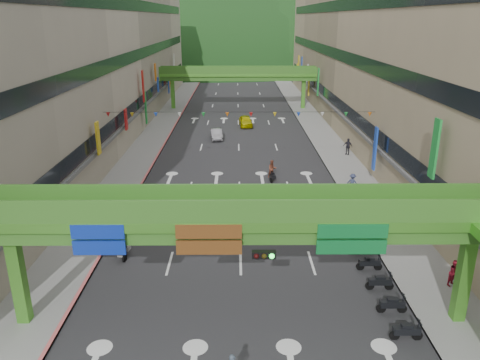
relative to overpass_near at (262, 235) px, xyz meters
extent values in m
cube|color=#28282B|center=(-0.93, 44.62, -5.20)|extent=(18.00, 140.00, 0.02)
cube|color=gray|center=(-11.93, 44.62, -5.13)|extent=(4.00, 140.00, 0.15)
cube|color=gray|center=(10.07, 44.62, -5.13)|extent=(4.00, 140.00, 0.15)
cube|color=#CC5959|center=(-10.03, 44.62, -5.12)|extent=(0.20, 140.00, 0.18)
cube|color=gray|center=(8.17, 44.62, -5.12)|extent=(0.20, 140.00, 0.18)
cube|color=#9E937F|center=(-19.93, 44.62, 4.29)|extent=(12.00, 95.00, 19.00)
cube|color=black|center=(-13.88, 44.62, -1.01)|extent=(0.08, 90.25, 1.40)
cube|color=black|center=(-13.88, 44.62, 4.99)|extent=(0.08, 90.25, 1.40)
cube|color=black|center=(-13.88, 44.62, 10.99)|extent=(0.08, 90.25, 1.40)
cube|color=gray|center=(18.07, 44.62, 4.29)|extent=(12.00, 95.00, 19.00)
cube|color=black|center=(12.02, 44.62, -1.01)|extent=(0.08, 90.25, 1.40)
cube|color=black|center=(12.02, 44.62, 4.99)|extent=(0.08, 90.25, 1.40)
cube|color=black|center=(12.02, 44.62, 10.99)|extent=(0.08, 90.25, 1.40)
cube|color=#4C9E2D|center=(-0.93, 0.62, 0.54)|extent=(28.00, 2.20, 0.50)
cube|color=#387223|center=(-0.93, 0.62, -0.06)|extent=(28.00, 1.76, 0.70)
cube|color=#4C9E2D|center=(-11.93, 0.62, -2.81)|extent=(0.60, 0.60, 4.80)
cube|color=#4C9E2D|center=(10.07, 0.62, -2.81)|extent=(0.60, 0.60, 4.80)
cube|color=#387223|center=(-0.93, -0.42, 1.34)|extent=(28.00, 0.12, 1.10)
cube|color=#387223|center=(-0.93, 1.66, 1.34)|extent=(28.00, 0.12, 1.10)
cube|color=navy|center=(-7.43, -0.46, -0.06)|extent=(2.40, 0.12, 1.50)
cube|color=#593314|center=(-2.43, -0.46, -0.06)|extent=(3.00, 0.12, 1.50)
cube|color=#0C5926|center=(4.07, -0.46, -0.06)|extent=(3.20, 0.12, 1.50)
cube|color=black|center=(0.07, -0.61, -0.71)|extent=(1.10, 0.28, 0.35)
cube|color=#4C9E2D|center=(-0.93, 59.62, 0.54)|extent=(28.00, 2.20, 0.50)
cube|color=#387223|center=(-0.93, 59.62, -0.06)|extent=(28.00, 1.76, 0.70)
cube|color=#4C9E2D|center=(-11.93, 59.62, -2.81)|extent=(0.60, 0.60, 4.80)
cube|color=#4C9E2D|center=(10.07, 59.62, -2.81)|extent=(0.60, 0.60, 4.80)
cube|color=#387223|center=(-0.93, 58.58, 1.34)|extent=(28.00, 0.12, 1.10)
cube|color=#387223|center=(-0.93, 60.66, 1.34)|extent=(28.00, 0.12, 1.10)
ellipsoid|color=#1C4419|center=(-15.93, 154.62, -5.21)|extent=(168.00, 140.00, 112.00)
ellipsoid|color=#1C4419|center=(24.07, 174.62, -5.21)|extent=(208.00, 176.00, 128.00)
cylinder|color=black|center=(-0.93, 24.62, 0.99)|extent=(26.00, 0.03, 0.03)
cone|color=red|center=(-13.43, 24.62, 0.74)|extent=(0.36, 0.36, 0.40)
cone|color=gold|center=(-11.16, 24.62, 0.74)|extent=(0.36, 0.36, 0.40)
cone|color=#193FB2|center=(-8.89, 24.62, 0.74)|extent=(0.36, 0.36, 0.40)
cone|color=silver|center=(-6.61, 24.62, 0.74)|extent=(0.36, 0.36, 0.40)
cone|color=#198C33|center=(-4.34, 24.62, 0.74)|extent=(0.36, 0.36, 0.40)
cone|color=orange|center=(-2.07, 24.62, 0.74)|extent=(0.36, 0.36, 0.40)
cone|color=red|center=(0.20, 24.62, 0.74)|extent=(0.36, 0.36, 0.40)
cone|color=gold|center=(2.48, 24.62, 0.74)|extent=(0.36, 0.36, 0.40)
cone|color=#193FB2|center=(4.75, 24.62, 0.74)|extent=(0.36, 0.36, 0.40)
cone|color=silver|center=(7.02, 24.62, 0.74)|extent=(0.36, 0.36, 0.40)
cone|color=#198C33|center=(9.29, 24.62, 0.74)|extent=(0.36, 0.36, 0.40)
cone|color=orange|center=(11.57, 24.62, 0.74)|extent=(0.36, 0.36, 0.40)
cube|color=black|center=(2.18, 22.41, -4.66)|extent=(0.63, 1.35, 0.35)
cube|color=black|center=(2.18, 22.41, -4.41)|extent=(0.42, 0.60, 0.18)
cube|color=black|center=(2.30, 22.95, -4.16)|extent=(0.55, 0.18, 0.06)
cylinder|color=black|center=(2.30, 22.95, -4.96)|extent=(0.21, 0.51, 0.50)
cylinder|color=black|center=(2.06, 21.87, -4.96)|extent=(0.21, 0.51, 0.50)
imported|color=brown|center=(2.18, 22.41, -4.00)|extent=(0.95, 0.81, 1.71)
cube|color=#97969E|center=(-8.43, 7.39, -4.66)|extent=(0.64, 1.35, 0.35)
cube|color=#97969E|center=(-8.43, 7.39, -4.41)|extent=(0.42, 0.60, 0.18)
cube|color=#97969E|center=(-8.56, 7.93, -4.16)|extent=(0.55, 0.18, 0.06)
cylinder|color=black|center=(-8.56, 7.93, -4.96)|extent=(0.21, 0.51, 0.50)
cylinder|color=black|center=(-8.31, 6.86, -4.96)|extent=(0.21, 0.51, 0.50)
imported|color=#242934|center=(-8.43, 7.39, -3.96)|extent=(1.12, 0.67, 1.80)
cube|color=maroon|center=(-6.65, 11.66, -4.66)|extent=(0.51, 1.33, 0.35)
cube|color=maroon|center=(-6.65, 11.66, -4.41)|extent=(0.37, 0.58, 0.18)
cube|color=maroon|center=(-6.72, 12.20, -4.16)|extent=(0.55, 0.13, 0.06)
cylinder|color=black|center=(-6.72, 12.20, -4.96)|extent=(0.16, 0.51, 0.50)
cylinder|color=black|center=(-6.58, 11.11, -4.96)|extent=(0.16, 0.51, 0.50)
imported|color=#49484F|center=(-6.65, 11.66, -3.97)|extent=(0.93, 0.67, 1.77)
cube|color=black|center=(6.96, -0.88, -4.66)|extent=(1.31, 0.37, 0.35)
cube|color=black|center=(6.96, -0.88, -4.41)|extent=(0.56, 0.31, 0.18)
cube|color=black|center=(7.51, -0.89, -4.16)|extent=(0.07, 0.55, 0.06)
cylinder|color=black|center=(7.51, -0.89, -4.96)|extent=(0.50, 0.11, 0.50)
cylinder|color=black|center=(6.41, -0.87, -4.96)|extent=(0.50, 0.11, 0.50)
cube|color=black|center=(6.96, 1.32, -4.66)|extent=(1.31, 0.37, 0.35)
cube|color=black|center=(6.96, 1.32, -4.41)|extent=(0.56, 0.31, 0.18)
cube|color=black|center=(7.51, 1.31, -4.16)|extent=(0.07, 0.55, 0.06)
cylinder|color=black|center=(7.51, 1.31, -4.96)|extent=(0.50, 0.11, 0.50)
cylinder|color=black|center=(6.41, 1.33, -4.96)|extent=(0.50, 0.11, 0.50)
cube|color=black|center=(6.96, 3.52, -4.66)|extent=(1.31, 0.37, 0.35)
cube|color=black|center=(6.96, 3.52, -4.41)|extent=(0.56, 0.31, 0.18)
cube|color=black|center=(7.51, 3.51, -4.16)|extent=(0.07, 0.55, 0.06)
cylinder|color=black|center=(7.51, 3.51, -4.96)|extent=(0.50, 0.11, 0.50)
cylinder|color=black|center=(6.41, 3.53, -4.96)|extent=(0.50, 0.11, 0.50)
cube|color=black|center=(6.96, 5.72, -4.66)|extent=(1.31, 0.37, 0.35)
cube|color=black|center=(6.96, 5.72, -4.41)|extent=(0.56, 0.31, 0.18)
cube|color=black|center=(7.51, 5.71, -4.16)|extent=(0.07, 0.55, 0.06)
cylinder|color=black|center=(7.51, 5.71, -4.96)|extent=(0.50, 0.11, 0.50)
cylinder|color=black|center=(6.41, 5.73, -4.96)|extent=(0.50, 0.11, 0.50)
cube|color=black|center=(6.96, 7.92, -4.66)|extent=(1.31, 0.37, 0.35)
cube|color=black|center=(6.96, 7.92, -4.41)|extent=(0.56, 0.31, 0.18)
cube|color=black|center=(7.51, 7.91, -4.16)|extent=(0.07, 0.55, 0.06)
cylinder|color=black|center=(7.51, 7.91, -4.96)|extent=(0.50, 0.11, 0.50)
cylinder|color=black|center=(6.41, 7.93, -4.96)|extent=(0.50, 0.11, 0.50)
cube|color=black|center=(6.96, 10.12, -4.66)|extent=(1.31, 0.37, 0.35)
cube|color=black|center=(6.96, 10.12, -4.41)|extent=(0.56, 0.31, 0.18)
cube|color=black|center=(7.51, 10.11, -4.16)|extent=(0.07, 0.55, 0.06)
cylinder|color=black|center=(7.51, 10.11, -4.96)|extent=(0.50, 0.11, 0.50)
cylinder|color=black|center=(6.41, 10.13, -4.96)|extent=(0.50, 0.11, 0.50)
imported|color=#939298|center=(-3.78, 38.66, -4.56)|extent=(1.81, 4.03, 1.29)
imported|color=#C1BC05|center=(0.10, 46.13, -4.46)|extent=(2.08, 4.50, 1.49)
imported|color=#B11A33|center=(11.27, 3.76, -4.42)|extent=(0.96, 0.90, 1.57)
imported|color=black|center=(11.27, 30.96, -4.28)|extent=(1.15, 1.00, 1.85)
imported|color=#2C334F|center=(9.03, 19.17, -4.40)|extent=(0.90, 0.79, 1.62)
camera|label=1|loc=(-1.15, -19.58, 9.49)|focal=35.00mm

